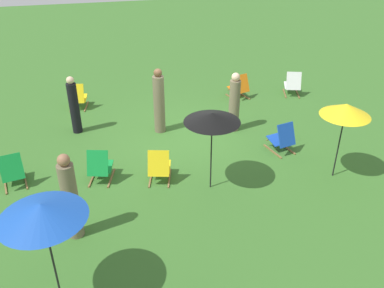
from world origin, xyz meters
The scene contains 15 objects.
ground_plane centered at (0.00, 0.00, 0.00)m, with size 40.00×40.00×0.00m, color #386B28.
deckchair_0 centered at (2.25, 1.49, 0.37)m, with size 0.66×0.86×0.83m.
deckchair_1 centered at (-2.38, 1.26, 0.37)m, with size 0.63×0.85×0.83m.
deckchair_2 centered at (4.18, 1.23, 0.37)m, with size 0.62×0.84×0.83m.
deckchair_3 centered at (0.92, 1.82, 0.37)m, with size 0.66×0.86×0.83m.
deckchair_4 centered at (-2.47, -2.32, 0.37)m, with size 0.68×0.87×0.83m.
deckchair_5 centered at (2.75, -2.75, 0.37)m, with size 0.60×0.83×0.83m.
deckchair_6 centered at (-4.30, -2.15, 0.37)m, with size 0.68×0.87×0.83m.
umbrella_0 centered at (3.04, 4.84, 1.85)m, with size 1.28×1.28×1.98m.
umbrella_1 centered at (-3.11, 2.60, 1.71)m, with size 1.10×1.10×1.86m.
umbrella_2 centered at (-0.15, 2.36, 1.76)m, with size 1.20×1.20×1.86m.
person_0 centered at (0.50, -0.61, 0.88)m, with size 0.44×0.44×1.85m.
person_1 centered at (2.81, 3.27, 0.87)m, with size 0.37×0.37×1.82m.
person_2 centered at (2.78, -1.11, 0.79)m, with size 0.34×0.34×1.65m.
person_3 centered at (-1.55, -0.19, 0.82)m, with size 0.40×0.40×1.71m.
Camera 1 is at (2.06, 9.70, 5.51)m, focal length 38.49 mm.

